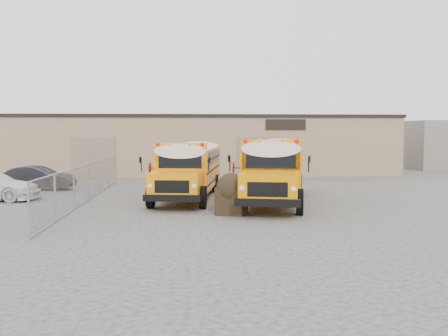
{
  "coord_description": "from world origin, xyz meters",
  "views": [
    {
      "loc": [
        -1.07,
        -21.49,
        3.27
      ],
      "look_at": [
        0.57,
        2.4,
        1.6
      ],
      "focal_mm": 40.0,
      "sensor_mm": 36.0,
      "label": 1
    }
  ],
  "objects": [
    {
      "name": "warehouse",
      "position": [
        -0.0,
        19.99,
        2.37
      ],
      "size": [
        30.2,
        10.2,
        4.67
      ],
      "color": "#99795E",
      "rests_on": "ground"
    },
    {
      "name": "tarp_bundle",
      "position": [
        0.6,
        -1.64,
        0.86
      ],
      "size": [
        1.41,
        1.35,
        1.69
      ],
      "color": "black",
      "rests_on": "ground"
    },
    {
      "name": "chainlink_fence",
      "position": [
        -6.0,
        3.0,
        0.9
      ],
      "size": [
        0.07,
        18.07,
        1.81
      ],
      "color": "gray",
      "rests_on": "ground"
    },
    {
      "name": "school_bus_left",
      "position": [
        -0.25,
        10.0,
        1.66
      ],
      "size": [
        3.74,
        10.02,
        2.86
      ],
      "color": "orange",
      "rests_on": "ground"
    },
    {
      "name": "ground",
      "position": [
        0.0,
        0.0,
        0.0
      ],
      "size": [
        120.0,
        120.0,
        0.0
      ],
      "primitive_type": "plane",
      "color": "#363431",
      "rests_on": "ground"
    },
    {
      "name": "car_dark",
      "position": [
        -9.87,
        7.9,
        0.69
      ],
      "size": [
        4.3,
        1.83,
        1.38
      ],
      "primitive_type": "imported",
      "rotation": [
        0.0,
        0.0,
        1.48
      ],
      "color": "black",
      "rests_on": "ground"
    },
    {
      "name": "school_bus_right",
      "position": [
        4.39,
        8.65,
        1.76
      ],
      "size": [
        4.68,
        10.71,
        3.05
      ],
      "color": "orange",
      "rests_on": "ground"
    }
  ]
}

